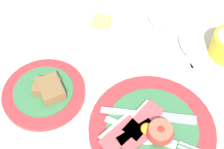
# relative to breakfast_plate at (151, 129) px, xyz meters

# --- Properties ---
(ground_plane) EXTENTS (3.00, 3.00, 0.00)m
(ground_plane) POSITION_rel_breakfast_plate_xyz_m (-0.08, -0.03, -0.01)
(ground_plane) COLOR beige
(breakfast_plate) EXTENTS (0.24, 0.24, 0.04)m
(breakfast_plate) POSITION_rel_breakfast_plate_xyz_m (0.00, 0.00, 0.00)
(breakfast_plate) COLOR red
(breakfast_plate) RESTS_ON ground_plane
(bread_plate) EXTENTS (0.17, 0.17, 0.04)m
(bread_plate) POSITION_rel_breakfast_plate_xyz_m (-0.23, -0.00, 0.00)
(bread_plate) COLOR red
(bread_plate) RESTS_ON ground_plane
(butter_dish) EXTENTS (0.11, 0.11, 0.03)m
(butter_dish) POSITION_rel_breakfast_plate_xyz_m (-0.20, 0.22, -0.00)
(butter_dish) COLOR silver
(butter_dish) RESTS_ON ground_plane
(teaspoon_near_cup) EXTENTS (0.12, 0.17, 0.01)m
(teaspoon_near_cup) POSITION_rel_breakfast_plate_xyz_m (0.02, 0.21, -0.01)
(teaspoon_near_cup) COLOR silver
(teaspoon_near_cup) RESTS_ON ground_plane
(teaspoon_stray) EXTENTS (0.16, 0.14, 0.01)m
(teaspoon_stray) POSITION_rel_breakfast_plate_xyz_m (-0.06, 0.26, -0.01)
(teaspoon_stray) COLOR silver
(teaspoon_stray) RESTS_ON ground_plane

